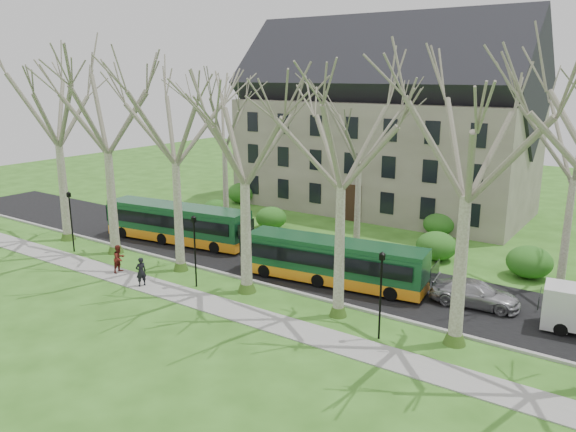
# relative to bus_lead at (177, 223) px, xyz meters

# --- Properties ---
(ground) EXTENTS (120.00, 120.00, 0.00)m
(ground) POSITION_rel_bus_lead_xyz_m (13.47, -4.86, -1.52)
(ground) COLOR #31631C
(ground) RESTS_ON ground
(sidewalk) EXTENTS (70.00, 2.00, 0.06)m
(sidewalk) POSITION_rel_bus_lead_xyz_m (13.47, -7.36, -1.49)
(sidewalk) COLOR gray
(sidewalk) RESTS_ON ground
(road) EXTENTS (80.00, 8.00, 0.06)m
(road) POSITION_rel_bus_lead_xyz_m (13.47, 0.64, -1.49)
(road) COLOR black
(road) RESTS_ON ground
(curb) EXTENTS (80.00, 0.25, 0.14)m
(curb) POSITION_rel_bus_lead_xyz_m (13.47, -3.36, -1.45)
(curb) COLOR #A5A39E
(curb) RESTS_ON ground
(building) EXTENTS (26.50, 12.20, 16.00)m
(building) POSITION_rel_bus_lead_xyz_m (7.47, 19.14, 6.55)
(building) COLOR slate
(building) RESTS_ON ground
(tree_row_verge) EXTENTS (49.00, 7.00, 14.00)m
(tree_row_verge) POSITION_rel_bus_lead_xyz_m (13.47, -4.56, 5.48)
(tree_row_verge) COLOR gray
(tree_row_verge) RESTS_ON ground
(tree_row_far) EXTENTS (33.00, 7.00, 12.00)m
(tree_row_far) POSITION_rel_bus_lead_xyz_m (12.13, 6.14, 4.48)
(tree_row_far) COLOR gray
(tree_row_far) RESTS_ON ground
(lamp_row) EXTENTS (36.22, 0.22, 4.30)m
(lamp_row) POSITION_rel_bus_lead_xyz_m (13.47, -5.86, 1.06)
(lamp_row) COLOR black
(lamp_row) RESTS_ON ground
(hedges) EXTENTS (30.60, 8.60, 2.00)m
(hedges) POSITION_rel_bus_lead_xyz_m (8.80, 9.14, -0.52)
(hedges) COLOR #225317
(hedges) RESTS_ON ground
(bus_lead) EXTENTS (11.87, 3.98, 2.91)m
(bus_lead) POSITION_rel_bus_lead_xyz_m (0.00, 0.00, 0.00)
(bus_lead) COLOR #144726
(bus_lead) RESTS_ON road
(bus_follow) EXTENTS (11.30, 3.73, 2.77)m
(bus_follow) POSITION_rel_bus_lead_xyz_m (14.02, -0.80, -0.07)
(bus_follow) COLOR #144726
(bus_follow) RESTS_ON road
(sedan) EXTENTS (4.95, 2.49, 1.38)m
(sedan) POSITION_rel_bus_lead_xyz_m (22.04, 0.67, -0.77)
(sedan) COLOR #A9A8AD
(sedan) RESTS_ON road
(pedestrian_a) EXTENTS (0.60, 0.74, 1.77)m
(pedestrian_a) POSITION_rel_bus_lead_xyz_m (4.78, -7.72, -0.57)
(pedestrian_a) COLOR black
(pedestrian_a) RESTS_ON sidewalk
(pedestrian_b) EXTENTS (0.79, 0.95, 1.79)m
(pedestrian_b) POSITION_rel_bus_lead_xyz_m (1.75, -6.88, -0.56)
(pedestrian_b) COLOR #5B1B14
(pedestrian_b) RESTS_ON sidewalk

